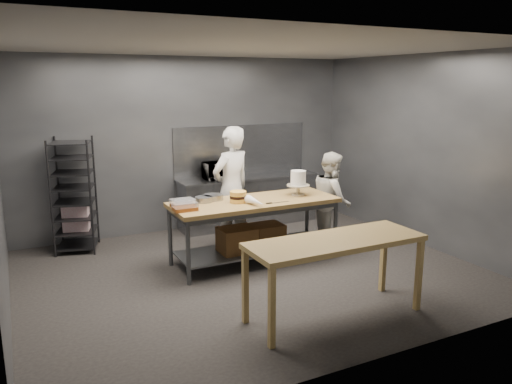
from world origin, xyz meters
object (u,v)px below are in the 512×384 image
work_table (253,224)px  chef_right (332,199)px  frosted_cake_stand (298,180)px  microwave (219,171)px  near_counter (336,247)px  speed_rack (74,196)px  layer_cake (238,197)px  chef_behind (231,188)px

work_table → chef_right: (1.45, 0.13, 0.18)m
work_table → frosted_cake_stand: 0.95m
microwave → frosted_cake_stand: size_ratio=1.47×
near_counter → microwave: 3.76m
chef_right → frosted_cake_stand: size_ratio=4.09×
work_table → chef_right: chef_right is taller
work_table → frosted_cake_stand: (0.75, 0.01, 0.57)m
speed_rack → microwave: speed_rack is taller
work_table → microwave: (0.24, 1.79, 0.48)m
chef_right → layer_cake: chef_right is taller
speed_rack → frosted_cake_stand: size_ratio=4.74×
speed_rack → chef_right: 3.99m
work_table → near_counter: (0.04, -1.95, 0.24)m
near_counter → microwave: microwave is taller
chef_right → microwave: size_ratio=2.78×
chef_right → speed_rack: bearing=90.1°
work_table → layer_cake: size_ratio=10.38×
speed_rack → chef_behind: 2.41m
chef_right → layer_cake: bearing=118.4°
chef_right → microwave: (-1.22, 1.67, 0.30)m
chef_right → layer_cake: 1.71m
speed_rack → chef_right: speed_rack is taller
near_counter → microwave: bearing=87.1°
speed_rack → layer_cake: (1.97, -1.73, 0.14)m
frosted_cake_stand → near_counter: bearing=-109.9°
microwave → frosted_cake_stand: 1.87m
chef_right → frosted_cake_stand: chef_right is taller
speed_rack → chef_behind: chef_behind is taller
speed_rack → frosted_cake_stand: (2.96, -1.71, 0.29)m
microwave → frosted_cake_stand: frosted_cake_stand is taller
near_counter → chef_right: size_ratio=1.33×
microwave → layer_cake: (-0.47, -1.81, -0.05)m
near_counter → chef_right: 2.51m
chef_behind → frosted_cake_stand: chef_behind is taller
work_table → frosted_cake_stand: frosted_cake_stand is taller
work_table → speed_rack: speed_rack is taller
work_table → frosted_cake_stand: size_ratio=6.51×
work_table → speed_rack: 2.81m
frosted_cake_stand → speed_rack: bearing=150.0°
work_table → chef_behind: 0.81m
frosted_cake_stand → microwave: bearing=106.2°
microwave → near_counter: bearing=-92.9°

